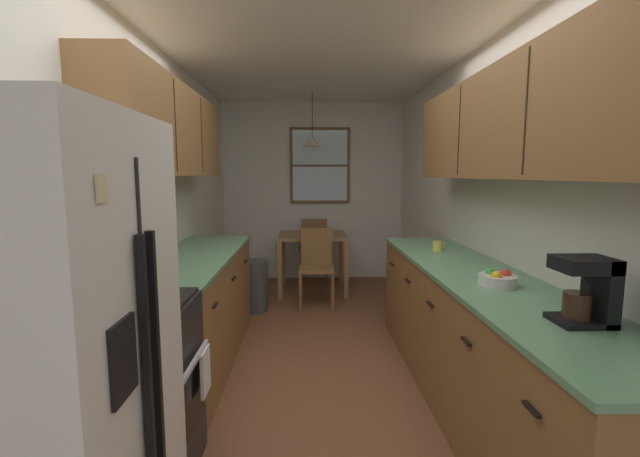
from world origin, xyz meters
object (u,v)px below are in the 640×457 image
Objects in this scene: table_serving_bowl at (318,232)px; dining_table at (313,243)px; mug_by_coffeemaker at (438,246)px; stove_range at (125,393)px; storage_canister at (161,262)px; coffee_maker at (589,289)px; refrigerator at (36,390)px; microwave_over_range at (84,146)px; fruit_bowl at (498,279)px; trash_bin at (253,286)px; dining_chair_near at (316,263)px; dining_chair_far at (313,246)px.

dining_table is at bearing 150.91° from table_serving_bowl.
dining_table is 7.93× the size of mug_by_coffeemaker.
mug_by_coffeemaker is at bearing -64.05° from dining_table.
stove_range is 5.82× the size of storage_canister.
coffee_maker is at bearing -7.84° from stove_range.
refrigerator is at bearing -168.52° from coffee_maker.
table_serving_bowl is at bearing 114.82° from mug_by_coffeemaker.
refrigerator is 2.90× the size of microwave_over_range.
coffee_maker reaches higher than mug_by_coffeemaker.
refrigerator is 8.09× the size of fruit_bowl.
refrigerator reaches higher than stove_range.
microwave_over_range reaches higher than fruit_bowl.
fruit_bowl is at bearing -54.33° from trash_bin.
dining_chair_near is 8.24× the size of mug_by_coffeemaker.
dining_table is at bearing -91.95° from dining_chair_far.
microwave_over_range is at bearing 102.32° from refrigerator.
trash_bin is 3.54m from coffee_maker.
coffee_maker is at bearing -86.58° from mug_by_coffeemaker.
dining_chair_far is at bearing 103.83° from coffee_maker.
dining_chair_near and dining_chair_far have the same top height.
coffee_maker reaches higher than fruit_bowl.
dining_table is at bearing 115.95° from mug_by_coffeemaker.
table_serving_bowl is (1.00, 4.14, -0.07)m from refrigerator.
trash_bin is 2.00× the size of coffee_maker.
mug_by_coffeemaker is at bearing -65.18° from table_serving_bowl.
dining_table is 0.96× the size of dining_chair_far.
trash_bin is 2.69× the size of fruit_bowl.
dining_table is at bearing 106.30° from coffee_maker.
dining_chair_near is 1.00× the size of dining_chair_far.
microwave_over_range is at bearing -105.12° from dining_chair_far.
storage_canister reaches higher than dining_chair_far.
storage_canister is at bearing 91.95° from refrigerator.
table_serving_bowl is (0.07, -0.04, 0.15)m from dining_table.
storage_canister is 0.97× the size of table_serving_bowl.
stove_range reaches higher than table_serving_bowl.
fruit_bowl is (-0.10, 0.62, -0.11)m from coffee_maker.
dining_chair_far is 4.76× the size of storage_canister.
dining_chair_far is 1.60m from trash_bin.
storage_canister reaches higher than trash_bin.
table_serving_bowl is (1.04, 3.44, 0.31)m from stove_range.
refrigerator is 1.90× the size of dining_chair_near.
stove_range reaches higher than dining_chair_far.
dining_chair_near is 2.74m from fruit_bowl.
dining_chair_near is 4.60× the size of table_serving_bowl.
storage_canister reaches higher than table_serving_bowl.
fruit_bowl is at bearing -72.31° from dining_table.
stove_range is 3.61m from table_serving_bowl.
trash_bin is at bearing -130.26° from dining_table.
table_serving_bowl is at bearing 86.94° from dining_chair_near.
microwave_over_range is 3.03× the size of table_serving_bowl.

